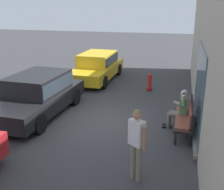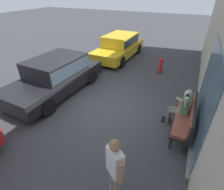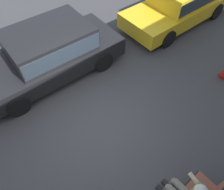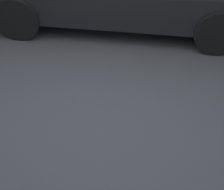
% 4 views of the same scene
% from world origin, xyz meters
% --- Properties ---
extents(ground_plane, '(60.00, 60.00, 0.00)m').
position_xyz_m(ground_plane, '(0.00, 0.00, 0.00)').
color(ground_plane, '#38383A').
extents(bench, '(1.90, 0.55, 0.99)m').
position_xyz_m(bench, '(0.21, 2.90, 0.56)').
color(bench, black).
rests_on(bench, ground_plane).
extents(person_on_phone, '(0.73, 0.74, 1.33)m').
position_xyz_m(person_on_phone, '(-0.10, 2.67, 0.70)').
color(person_on_phone, '#6B665B').
rests_on(person_on_phone, ground_plane).
extents(parked_car_near, '(4.53, 1.97, 1.41)m').
position_xyz_m(parked_car_near, '(-5.31, -1.66, 0.77)').
color(parked_car_near, gold).
rests_on(parked_car_near, ground_plane).
extents(parked_car_mid, '(4.50, 2.11, 1.48)m').
position_xyz_m(parked_car_mid, '(-0.14, -2.34, 0.81)').
color(parked_car_mid, black).
rests_on(parked_car_mid, ground_plane).
extents(pedestrian_standing, '(0.37, 0.46, 1.73)m').
position_xyz_m(pedestrian_standing, '(2.99, 1.77, 1.02)').
color(pedestrian_standing, gray).
rests_on(pedestrian_standing, ground_plane).
extents(fire_hydrant, '(0.38, 0.26, 0.81)m').
position_xyz_m(fire_hydrant, '(-4.00, 1.26, 0.39)').
color(fire_hydrant, maroon).
rests_on(fire_hydrant, ground_plane).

